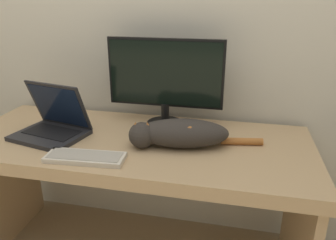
% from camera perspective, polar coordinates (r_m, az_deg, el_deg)
% --- Properties ---
extents(wall_back, '(6.40, 0.06, 2.60)m').
position_cam_1_polar(wall_back, '(1.78, -2.59, 19.76)').
color(wall_back, beige).
rests_on(wall_back, ground_plane).
extents(desk, '(1.63, 0.67, 0.71)m').
position_cam_1_polar(desk, '(1.60, -5.79, -7.84)').
color(desk, tan).
rests_on(desk, ground_plane).
extents(monitor, '(0.57, 0.19, 0.44)m').
position_cam_1_polar(monitor, '(1.60, -0.51, 6.92)').
color(monitor, black).
rests_on(monitor, desk).
extents(laptop, '(0.36, 0.31, 0.25)m').
position_cam_1_polar(laptop, '(1.65, -19.44, -0.91)').
color(laptop, '#232326').
rests_on(laptop, desk).
extents(external_keyboard, '(0.33, 0.14, 0.02)m').
position_cam_1_polar(external_keyboard, '(1.38, -14.22, -6.31)').
color(external_keyboard, beige).
rests_on(external_keyboard, desk).
extents(cat, '(0.58, 0.22, 0.13)m').
position_cam_1_polar(cat, '(1.43, 1.79, -2.24)').
color(cat, '#332D28').
rests_on(cat, desk).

